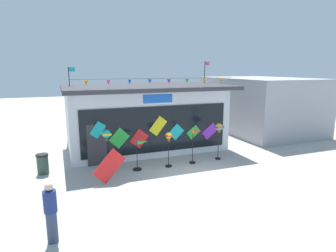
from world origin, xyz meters
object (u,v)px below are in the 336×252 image
object	(u,v)px
wind_spinner_center_right	(195,141)
wind_spinner_right	(219,130)
trash_bin	(43,164)
kite_shop_building	(144,116)
wind_spinner_center_left	(169,141)
person_near_camera	(51,212)
wind_spinner_left	(141,150)
wind_spinner_far_left	(107,138)
display_kite_on_ground	(109,166)

from	to	relation	value
wind_spinner_center_right	wind_spinner_right	bearing A→B (deg)	4.10
trash_bin	kite_shop_building	bearing A→B (deg)	26.84
kite_shop_building	wind_spinner_right	world-z (taller)	kite_shop_building
kite_shop_building	wind_spinner_right	bearing A→B (deg)	-53.25
wind_spinner_center_left	person_near_camera	bearing A→B (deg)	-138.79
kite_shop_building	person_near_camera	distance (m)	9.79
wind_spinner_left	trash_bin	world-z (taller)	wind_spinner_left
wind_spinner_far_left	wind_spinner_right	bearing A→B (deg)	-0.52
wind_spinner_left	person_near_camera	bearing A→B (deg)	-129.48
person_near_camera	wind_spinner_far_left	bearing A→B (deg)	-173.87
wind_spinner_center_right	wind_spinner_right	distance (m)	1.42
kite_shop_building	person_near_camera	bearing A→B (deg)	-120.99
wind_spinner_far_left	wind_spinner_left	world-z (taller)	wind_spinner_far_left
wind_spinner_center_right	trash_bin	bearing A→B (deg)	170.89
wind_spinner_far_left	person_near_camera	bearing A→B (deg)	-115.88
kite_shop_building	trash_bin	size ratio (longest dim) A/B	9.98
display_kite_on_ground	wind_spinner_center_left	bearing A→B (deg)	17.48
person_near_camera	display_kite_on_ground	size ratio (longest dim) A/B	1.30
person_near_camera	trash_bin	xyz separation A→B (m)	(-0.43, 5.59, -0.40)
wind_spinner_far_left	person_near_camera	size ratio (longest dim) A/B	1.17
wind_spinner_far_left	trash_bin	xyz separation A→B (m)	(-2.68, 0.96, -1.14)
wind_spinner_center_left	wind_spinner_center_right	world-z (taller)	wind_spinner_center_right
wind_spinner_left	trash_bin	distance (m)	4.33
wind_spinner_left	trash_bin	xyz separation A→B (m)	(-4.17, 1.05, -0.46)
wind_spinner_left	wind_spinner_center_left	bearing A→B (deg)	-4.60
kite_shop_building	trash_bin	distance (m)	6.26
wind_spinner_center_left	trash_bin	xyz separation A→B (m)	(-5.49, 1.16, -0.82)
wind_spinner_far_left	display_kite_on_ground	xyz separation A→B (m)	(-0.11, -1.12, -0.89)
wind_spinner_far_left	display_kite_on_ground	size ratio (longest dim) A/B	1.52
wind_spinner_center_right	display_kite_on_ground	size ratio (longest dim) A/B	1.29
kite_shop_building	wind_spinner_center_left	xyz separation A→B (m)	(0.04, -3.92, -0.58)
wind_spinner_left	wind_spinner_right	world-z (taller)	wind_spinner_right
kite_shop_building	wind_spinner_left	size ratio (longest dim) A/B	6.41
wind_spinner_center_left	wind_spinner_right	world-z (taller)	wind_spinner_right
wind_spinner_center_right	person_near_camera	world-z (taller)	person_near_camera
wind_spinner_center_left	trash_bin	bearing A→B (deg)	168.06
wind_spinner_left	display_kite_on_ground	size ratio (longest dim) A/B	1.07
wind_spinner_right	trash_bin	size ratio (longest dim) A/B	2.10
wind_spinner_far_left	wind_spinner_center_right	world-z (taller)	wind_spinner_far_left
display_kite_on_ground	kite_shop_building	bearing A→B (deg)	59.25
wind_spinner_far_left	wind_spinner_right	xyz separation A→B (m)	(5.58, -0.05, -0.04)
kite_shop_building	person_near_camera	xyz separation A→B (m)	(-5.01, -8.35, -0.99)
person_near_camera	display_kite_on_ground	xyz separation A→B (m)	(2.13, 3.51, -0.15)
kite_shop_building	wind_spinner_center_right	size ratio (longest dim) A/B	5.33
wind_spinner_far_left	wind_spinner_center_left	distance (m)	2.84
wind_spinner_left	person_near_camera	distance (m)	5.88
wind_spinner_right	person_near_camera	bearing A→B (deg)	-149.68
wind_spinner_right	trash_bin	distance (m)	8.39
wind_spinner_right	person_near_camera	size ratio (longest dim) A/B	1.11
wind_spinner_left	wind_spinner_center_right	xyz separation A→B (m)	(2.75, -0.05, 0.20)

